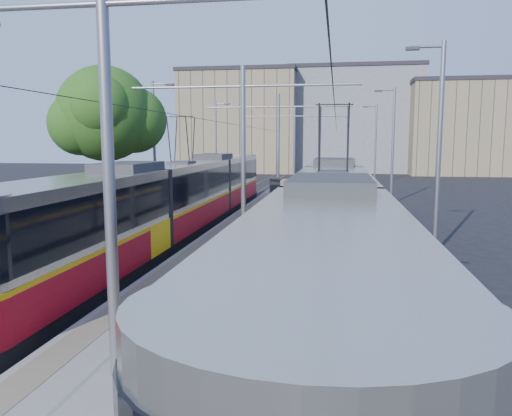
# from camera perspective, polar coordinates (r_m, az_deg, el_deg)

# --- Properties ---
(ground) EXTENTS (160.00, 160.00, 0.00)m
(ground) POSITION_cam_1_polar(r_m,az_deg,el_deg) (13.06, -8.07, -11.87)
(ground) COLOR black
(ground) RESTS_ON ground
(platform) EXTENTS (4.00, 50.00, 0.30)m
(platform) POSITION_cam_1_polar(r_m,az_deg,el_deg) (29.28, 1.82, -0.61)
(platform) COLOR gray
(platform) RESTS_ON ground
(tactile_strip_left) EXTENTS (0.70, 50.00, 0.01)m
(tactile_strip_left) POSITION_cam_1_polar(r_m,az_deg,el_deg) (29.48, -0.97, -0.24)
(tactile_strip_left) COLOR gray
(tactile_strip_left) RESTS_ON platform
(tactile_strip_right) EXTENTS (0.70, 50.00, 0.01)m
(tactile_strip_right) POSITION_cam_1_polar(r_m,az_deg,el_deg) (29.11, 4.65, -0.37)
(tactile_strip_right) COLOR gray
(tactile_strip_right) RESTS_ON platform
(rails) EXTENTS (8.71, 70.00, 0.03)m
(rails) POSITION_cam_1_polar(r_m,az_deg,el_deg) (29.30, 1.82, -0.87)
(rails) COLOR gray
(rails) RESTS_ON ground
(tram_left) EXTENTS (2.43, 31.37, 5.50)m
(tram_left) POSITION_cam_1_polar(r_m,az_deg,el_deg) (24.29, -8.39, 1.31)
(tram_left) COLOR black
(tram_left) RESTS_ON ground
(tram_right) EXTENTS (2.43, 28.67, 5.50)m
(tram_right) POSITION_cam_1_polar(r_m,az_deg,el_deg) (16.48, 8.69, -1.13)
(tram_right) COLOR black
(tram_right) RESTS_ON ground
(catenary) EXTENTS (9.20, 70.00, 7.00)m
(catenary) POSITION_cam_1_polar(r_m,az_deg,el_deg) (26.16, 1.05, 8.02)
(catenary) COLOR gray
(catenary) RESTS_ON platform
(street_lamps) EXTENTS (15.18, 38.22, 8.00)m
(street_lamps) POSITION_cam_1_polar(r_m,az_deg,el_deg) (32.95, 2.76, 7.34)
(street_lamps) COLOR gray
(street_lamps) RESTS_ON ground
(shelter) EXTENTS (0.73, 1.01, 2.05)m
(shelter) POSITION_cam_1_polar(r_m,az_deg,el_deg) (27.69, 2.17, 1.47)
(shelter) COLOR black
(shelter) RESTS_ON platform
(tree) EXTENTS (5.88, 5.44, 8.54)m
(tree) POSITION_cam_1_polar(r_m,az_deg,el_deg) (29.78, -16.09, 10.09)
(tree) COLOR #382314
(tree) RESTS_ON ground
(building_left) EXTENTS (16.32, 12.24, 14.19)m
(building_left) POSITION_cam_1_polar(r_m,az_deg,el_deg) (73.09, -1.63, 9.79)
(building_left) COLOR gray
(building_left) RESTS_ON ground
(building_centre) EXTENTS (18.36, 14.28, 14.70)m
(building_centre) POSITION_cam_1_polar(r_m,az_deg,el_deg) (75.83, 11.10, 9.77)
(building_centre) COLOR gray
(building_centre) RESTS_ON ground
(building_right) EXTENTS (14.28, 10.20, 12.19)m
(building_right) POSITION_cam_1_polar(r_m,az_deg,el_deg) (71.64, 22.61, 8.46)
(building_right) COLOR gray
(building_right) RESTS_ON ground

